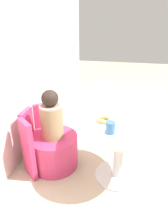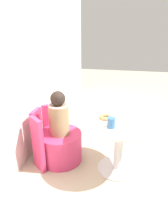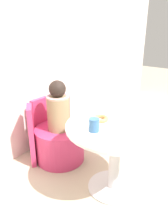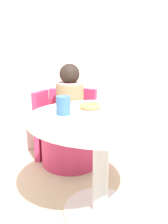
{
  "view_description": "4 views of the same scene",
  "coord_description": "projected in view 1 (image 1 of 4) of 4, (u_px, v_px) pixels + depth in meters",
  "views": [
    {
      "loc": [
        -1.66,
        -0.01,
        1.52
      ],
      "look_at": [
        0.09,
        0.36,
        0.67
      ],
      "focal_mm": 32.0,
      "sensor_mm": 36.0,
      "label": 1
    },
    {
      "loc": [
        -1.95,
        -0.03,
        1.53
      ],
      "look_at": [
        0.05,
        0.4,
        0.67
      ],
      "focal_mm": 32.0,
      "sensor_mm": 36.0,
      "label": 2
    },
    {
      "loc": [
        -1.43,
        -0.78,
        1.41
      ],
      "look_at": [
        0.01,
        0.34,
        0.66
      ],
      "focal_mm": 35.0,
      "sensor_mm": 36.0,
      "label": 3
    },
    {
      "loc": [
        -0.53,
        -1.07,
        0.96
      ],
      "look_at": [
        0.02,
        0.3,
        0.58
      ],
      "focal_mm": 35.0,
      "sensor_mm": 36.0,
      "label": 4
    }
  ],
  "objects": [
    {
      "name": "booth_backrest",
      "position": [
        34.0,
        138.0,
        2.19
      ],
      "size": [
        0.62,
        0.23,
        0.65
      ],
      "color": "#C63360",
      "rests_on": "ground_plane"
    },
    {
      "name": "round_table",
      "position": [
        120.0,
        138.0,
        1.92
      ],
      "size": [
        0.84,
        0.84,
        0.64
      ],
      "color": "silver",
      "rests_on": "ground_plane"
    },
    {
      "name": "donut",
      "position": [
        104.0,
        120.0,
        1.87
      ],
      "size": [
        0.14,
        0.14,
        0.03
      ],
      "color": "tan",
      "rests_on": "round_table"
    },
    {
      "name": "back_wall",
      "position": [
        0.0,
        56.0,
        1.82
      ],
      "size": [
        6.0,
        0.06,
        2.4
      ],
      "color": "silver",
      "rests_on": "ground_plane"
    },
    {
      "name": "ground_plane",
      "position": [
        116.0,
        175.0,
        2.12
      ],
      "size": [
        12.0,
        12.0,
        0.0
      ],
      "primitive_type": "plane",
      "color": "#B7A88E"
    },
    {
      "name": "cup",
      "position": [
        110.0,
        128.0,
        1.67
      ],
      "size": [
        0.08,
        0.08,
        0.1
      ],
      "color": "#386699",
      "rests_on": "round_table"
    },
    {
      "name": "child_figure",
      "position": [
        51.0,
        116.0,
        2.03
      ],
      "size": [
        0.24,
        0.24,
        0.52
      ],
      "color": "#937A56",
      "rests_on": "tub_chair"
    },
    {
      "name": "tub_chair",
      "position": [
        54.0,
        151.0,
        2.21
      ],
      "size": [
        0.53,
        0.53,
        0.37
      ],
      "color": "#C63360",
      "rests_on": "ground_plane"
    }
  ]
}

